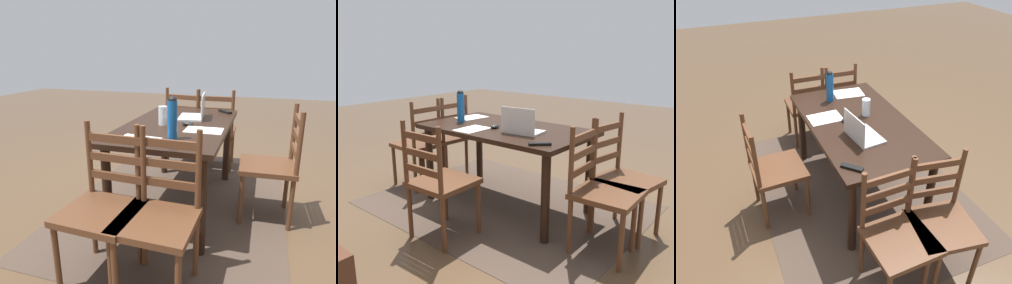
% 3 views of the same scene
% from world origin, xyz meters
% --- Properties ---
extents(ground_plane, '(14.00, 14.00, 0.00)m').
position_xyz_m(ground_plane, '(0.00, 0.00, 0.00)').
color(ground_plane, brown).
extents(area_rug, '(2.44, 1.88, 0.01)m').
position_xyz_m(area_rug, '(0.00, 0.00, 0.00)').
color(area_rug, '#47382D').
rests_on(area_rug, ground).
extents(dining_table, '(1.52, 0.86, 0.76)m').
position_xyz_m(dining_table, '(0.00, 0.00, 0.66)').
color(dining_table, black).
rests_on(dining_table, ground).
extents(chair_right_near, '(0.46, 0.46, 0.95)m').
position_xyz_m(chair_right_near, '(1.05, -0.17, 0.46)').
color(chair_right_near, '#56331E').
rests_on(chair_right_near, ground).
extents(chair_left_near, '(0.50, 0.50, 0.95)m').
position_xyz_m(chair_left_near, '(-1.05, -0.18, 0.46)').
color(chair_left_near, '#56331E').
rests_on(chair_left_near, ground).
extents(chair_far_head, '(0.46, 0.46, 0.95)m').
position_xyz_m(chair_far_head, '(-0.00, 0.80, 0.46)').
color(chair_far_head, '#56331E').
rests_on(chair_far_head, ground).
extents(chair_right_far, '(0.45, 0.45, 0.95)m').
position_xyz_m(chair_right_far, '(1.05, 0.17, 0.46)').
color(chair_right_far, '#56331E').
rests_on(chair_right_far, ground).
extents(chair_left_far, '(0.46, 0.46, 0.95)m').
position_xyz_m(chair_left_far, '(-1.05, 0.17, 0.46)').
color(chair_left_far, '#56331E').
rests_on(chair_left_far, ground).
extents(laptop, '(0.34, 0.26, 0.23)m').
position_xyz_m(laptop, '(-0.25, 0.10, 0.82)').
color(laptop, silver).
rests_on(laptop, dining_table).
extents(water_bottle, '(0.07, 0.07, 0.31)m').
position_xyz_m(water_bottle, '(0.49, 0.09, 0.92)').
color(water_bottle, '#145199').
rests_on(water_bottle, dining_table).
extents(drinking_glass, '(0.08, 0.08, 0.16)m').
position_xyz_m(drinking_glass, '(0.09, -0.11, 0.84)').
color(drinking_glass, silver).
rests_on(drinking_glass, dining_table).
extents(computer_mouse, '(0.07, 0.10, 0.03)m').
position_xyz_m(computer_mouse, '(0.05, 0.09, 0.78)').
color(computer_mouse, black).
rests_on(computer_mouse, dining_table).
extents(tv_remote, '(0.15, 0.15, 0.02)m').
position_xyz_m(tv_remote, '(-0.60, 0.32, 0.77)').
color(tv_remote, black).
rests_on(tv_remote, dining_table).
extents(paper_stack_left, '(0.24, 0.32, 0.00)m').
position_xyz_m(paper_stack_left, '(0.58, -0.14, 0.76)').
color(paper_stack_left, white).
rests_on(paper_stack_left, dining_table).
extents(paper_stack_right, '(0.22, 0.30, 0.00)m').
position_xyz_m(paper_stack_right, '(0.18, 0.26, 0.76)').
color(paper_stack_right, white).
rests_on(paper_stack_right, dining_table).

